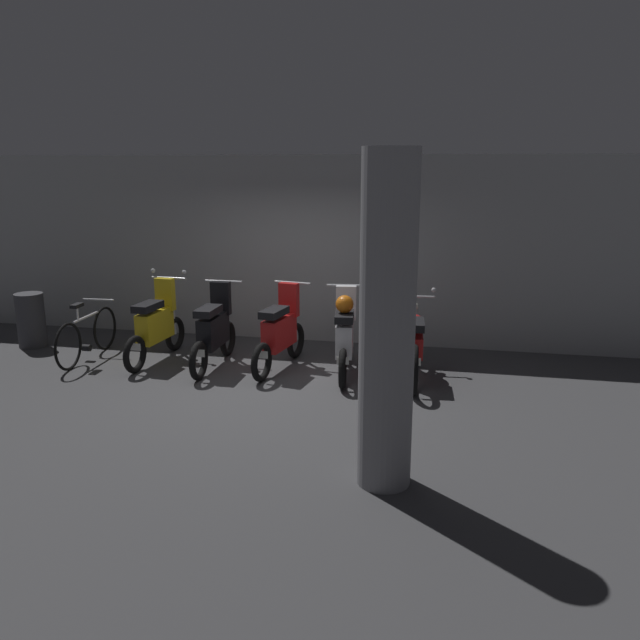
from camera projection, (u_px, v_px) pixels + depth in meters
ground_plane at (265, 386)px, 8.39m from camera, size 80.00×80.00×0.00m
back_wall at (306, 249)px, 10.39m from camera, size 16.00×0.30×2.97m
motorbike_slot_0 at (156, 325)px, 9.39m from camera, size 0.59×1.68×1.29m
motorbike_slot_1 at (214, 331)px, 9.11m from camera, size 0.56×1.68×1.18m
motorbike_slot_2 at (280, 332)px, 9.02m from camera, size 0.56×1.67×1.18m
motorbike_slot_3 at (345, 334)px, 8.77m from camera, size 0.56×1.68×1.18m
motorbike_slot_4 at (414, 343)px, 8.62m from camera, size 0.59×1.95×1.15m
bicycle at (87, 336)px, 9.47m from camera, size 0.50×1.73×0.89m
support_pillar at (387, 324)px, 5.53m from camera, size 0.49×0.49×2.97m
trash_bin at (31, 320)px, 10.13m from camera, size 0.43×0.43×0.86m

